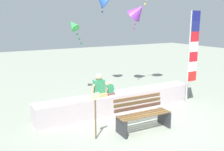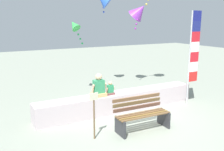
{
  "view_description": "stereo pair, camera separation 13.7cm",
  "coord_description": "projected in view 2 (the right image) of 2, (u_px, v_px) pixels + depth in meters",
  "views": [
    {
      "loc": [
        -4.16,
        -5.73,
        2.89
      ],
      "look_at": [
        -0.29,
        1.01,
        1.2
      ],
      "focal_mm": 40.4,
      "sensor_mm": 36.0,
      "label": 1
    },
    {
      "loc": [
        -4.04,
        -5.79,
        2.89
      ],
      "look_at": [
        -0.29,
        1.01,
        1.2
      ],
      "focal_mm": 40.4,
      "sensor_mm": 36.0,
      "label": 2
    }
  ],
  "objects": [
    {
      "name": "flag_banner",
      "position": [
        193.0,
        51.0,
        8.65
      ],
      "size": [
        0.45,
        0.05,
        3.23
      ],
      "color": "#B7B7BC",
      "rests_on": "ground"
    },
    {
      "name": "ground_plane",
      "position": [
        137.0,
        120.0,
        7.48
      ],
      "size": [
        40.0,
        40.0,
        0.0
      ],
      "primitive_type": "plane",
      "color": "gray"
    },
    {
      "name": "sign_post",
      "position": [
        94.0,
        112.0,
        6.17
      ],
      "size": [
        0.24,
        0.05,
        1.19
      ],
      "color": "brown",
      "rests_on": "ground"
    },
    {
      "name": "kite_green",
      "position": [
        74.0,
        26.0,
        9.54
      ],
      "size": [
        0.67,
        0.6,
        1.01
      ],
      "color": "green"
    },
    {
      "name": "seawall_ledge",
      "position": [
        120.0,
        101.0,
        8.28
      ],
      "size": [
        5.59,
        0.61,
        0.6
      ],
      "primitive_type": "cube",
      "color": "#C2B1B7",
      "rests_on": "ground"
    },
    {
      "name": "person_adult",
      "position": [
        99.0,
        88.0,
        7.75
      ],
      "size": [
        0.47,
        0.35,
        0.72
      ],
      "color": "tan",
      "rests_on": "seawall_ledge"
    },
    {
      "name": "kite_purple",
      "position": [
        139.0,
        11.0,
        10.75
      ],
      "size": [
        1.07,
        1.13,
        1.21
      ],
      "color": "purple"
    },
    {
      "name": "park_bench",
      "position": [
        141.0,
        115.0,
        6.79
      ],
      "size": [
        1.53,
        0.67,
        0.88
      ],
      "color": "brown",
      "rests_on": "ground"
    },
    {
      "name": "person_child",
      "position": [
        110.0,
        89.0,
        7.96
      ],
      "size": [
        0.28,
        0.21,
        0.43
      ],
      "color": "brown",
      "rests_on": "seawall_ledge"
    }
  ]
}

